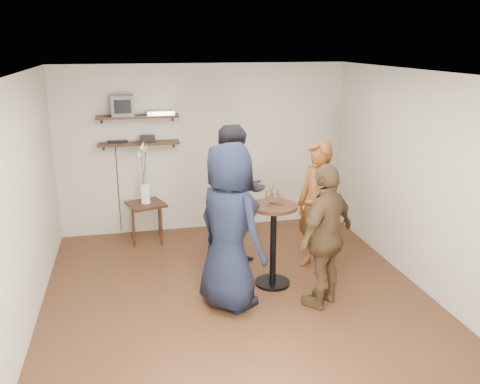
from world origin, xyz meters
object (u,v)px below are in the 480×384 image
Objects in this scene: radio at (148,138)px; person_navy at (229,227)px; dvd_deck at (161,113)px; person_dark at (236,197)px; drinks_table at (273,234)px; crt_monitor at (123,105)px; side_table at (146,209)px; person_plaid at (317,207)px; person_brown at (326,236)px.

radio is 2.64m from person_navy.
dvd_deck reaches higher than person_navy.
person_navy is (-0.30, -1.05, -0.00)m from person_dark.
dvd_deck reaches higher than drinks_table.
crt_monitor is 0.31× the size of drinks_table.
drinks_table is at bearing -50.89° from side_table.
person_dark reaches higher than person_plaid.
person_plaid is (0.67, 0.31, 0.19)m from drinks_table.
person_brown reaches higher than radio.
side_table is 2.62m from person_plaid.
crt_monitor is 0.56m from dvd_deck.
radio is 2.63m from drinks_table.
person_brown is (1.60, -2.67, -1.07)m from dvd_deck.
drinks_table is at bearing -90.00° from person_brown.
person_navy is (-0.62, -0.39, 0.28)m from drinks_table.
person_dark is at bearing -47.84° from person_navy.
crt_monitor reaches higher than person_plaid.
dvd_deck is at bearing 0.00° from crt_monitor.
person_plaid is 1.04× the size of person_brown.
dvd_deck reaches higher than person_brown.
dvd_deck is at bearing 119.15° from drinks_table.
person_dark is at bearing -94.98° from person_brown.
crt_monitor is 3.01m from drinks_table.
radio is 0.35× the size of side_table.
person_plaid reaches higher than drinks_table.
crt_monitor is 0.19× the size of person_plaid.
person_navy reaches higher than radio.
crt_monitor is 0.17× the size of person_dark.
person_plaid is at bearing -41.03° from radio.
radio is at bearing 73.52° from side_table.
radio is at bearing 180.00° from dvd_deck.
person_dark reaches higher than person_brown.
person_dark is at bearing -45.89° from crt_monitor.
drinks_table is 0.75m from person_brown.
person_dark reaches higher than person_navy.
crt_monitor is 3.63m from person_brown.
side_table is 0.37× the size of person_plaid.
radio is 0.12× the size of person_dark.
dvd_deck is 1.46m from side_table.
crt_monitor is at bearing 129.32° from drinks_table.
person_dark is 1.47m from person_brown.
person_navy reaches higher than drinks_table.
crt_monitor is at bearing -87.60° from person_brown.
side_table is 2.32m from drinks_table.
crt_monitor reaches higher than drinks_table.
person_brown is (-0.23, -0.90, -0.03)m from person_plaid.
person_dark is at bearing -45.06° from side_table.
drinks_table is (1.37, -2.08, -0.85)m from radio.
person_navy is 1.08m from person_brown.
person_brown is at bearing -51.33° from crt_monitor.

